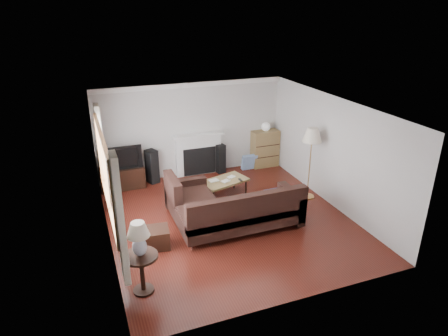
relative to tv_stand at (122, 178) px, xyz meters
name	(u,v)px	position (x,y,z in m)	size (l,w,h in m)	color
room	(229,167)	(1.93, -2.48, 0.98)	(5.10, 5.60, 2.54)	#4C1810
window	(106,173)	(-0.52, -2.68, 1.28)	(0.12, 2.74, 1.54)	#8F5F35
curtain_near	(120,221)	(-0.47, -4.20, 1.13)	(0.10, 0.35, 2.10)	beige
curtain_far	(102,153)	(-0.47, -1.16, 1.13)	(0.10, 0.35, 2.10)	beige
fireplace	(199,154)	(2.08, 0.16, 0.30)	(1.40, 0.26, 1.15)	white
tv_stand	(122,178)	(0.00, 0.00, 0.00)	(1.09, 0.49, 0.54)	black
television	(120,157)	(0.00, 0.00, 0.57)	(1.04, 0.14, 0.60)	black
speaker_left	(152,166)	(0.78, 0.06, 0.17)	(0.25, 0.30, 0.89)	black
speaker_right	(220,158)	(2.66, 0.07, 0.13)	(0.22, 0.27, 0.81)	black
bookshelf	(265,149)	(4.02, 0.05, 0.25)	(0.76, 0.36, 1.05)	olive
globe_lamp	(266,127)	(4.02, 0.05, 0.90)	(0.24, 0.24, 0.24)	white
sectional_sofa	(241,210)	(2.02, -2.90, 0.17)	(2.75, 2.01, 0.89)	black
coffee_table	(224,188)	(2.24, -1.38, -0.05)	(1.11, 0.61, 0.43)	olive
footstool	(157,238)	(0.27, -2.94, -0.08)	(0.45, 0.45, 0.38)	black
floor_lamp	(310,164)	(4.10, -2.13, 0.60)	(0.45, 0.45, 1.74)	#B2803D
side_table	(142,273)	(-0.22, -4.14, 0.08)	(0.56, 0.56, 0.69)	black
table_lamp	(139,239)	(-0.22, -4.14, 0.71)	(0.36, 0.36, 0.58)	silver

